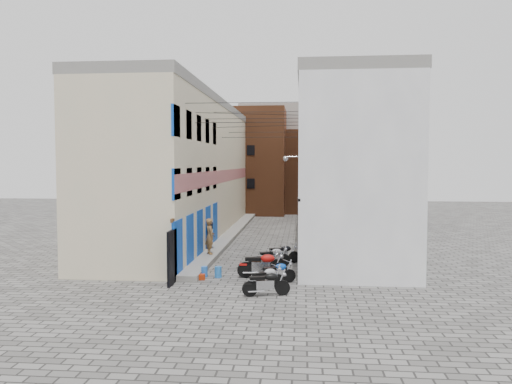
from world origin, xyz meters
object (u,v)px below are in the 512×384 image
(water_jug_near, at_px, (218,272))
(person_b, at_px, (211,235))
(water_jug_far, at_px, (204,272))
(red_crate, at_px, (201,277))
(motorcycle_e, at_px, (264,261))
(motorcycle_c, at_px, (277,272))
(person_a, at_px, (210,236))
(motorcycle_b, at_px, (266,277))
(motorcycle_d, at_px, (262,264))
(motorcycle_f, at_px, (273,256))
(motorcycle_g, at_px, (282,253))
(motorcycle_a, at_px, (266,282))

(water_jug_near, bearing_deg, person_b, 103.35)
(water_jug_far, relative_size, red_crate, 1.22)
(water_jug_near, bearing_deg, motorcycle_e, 32.80)
(motorcycle_c, xyz_separation_m, person_b, (-3.89, 6.56, 0.48))
(motorcycle_c, bearing_deg, person_a, -175.93)
(motorcycle_b, relative_size, water_jug_far, 3.85)
(motorcycle_d, xyz_separation_m, motorcycle_f, (0.31, 2.18, -0.09))
(motorcycle_f, distance_m, motorcycle_g, 1.09)
(motorcycle_g, bearing_deg, water_jug_near, -52.99)
(motorcycle_a, distance_m, motorcycle_g, 6.03)
(motorcycle_f, xyz_separation_m, water_jug_near, (-2.19, -2.26, -0.29))
(person_b, bearing_deg, motorcycle_a, -143.51)
(motorcycle_b, relative_size, motorcycle_e, 0.98)
(motorcycle_b, bearing_deg, person_a, 170.68)
(water_jug_far, bearing_deg, motorcycle_d, 0.09)
(motorcycle_d, bearing_deg, motorcycle_c, 30.79)
(person_b, xyz_separation_m, water_jug_near, (1.34, -5.66, -0.75))
(motorcycle_a, bearing_deg, person_a, -167.40)
(motorcycle_d, height_order, motorcycle_g, motorcycle_d)
(motorcycle_g, height_order, water_jug_near, motorcycle_g)
(motorcycle_e, height_order, motorcycle_f, motorcycle_f)
(motorcycle_g, height_order, person_b, person_b)
(motorcycle_e, bearing_deg, motorcycle_f, 134.90)
(person_b, bearing_deg, motorcycle_d, -136.62)
(motorcycle_f, distance_m, red_crate, 3.96)
(motorcycle_a, distance_m, person_b, 9.15)
(motorcycle_d, bearing_deg, motorcycle_f, 168.78)
(motorcycle_a, height_order, person_b, person_b)
(motorcycle_e, relative_size, red_crate, 4.83)
(motorcycle_c, xyz_separation_m, red_crate, (-3.21, 0.45, -0.39))
(person_a, distance_m, water_jug_near, 4.28)
(motorcycle_e, relative_size, motorcycle_f, 0.95)
(motorcycle_a, xyz_separation_m, motorcycle_d, (-0.37, 2.83, 0.10))
(person_a, bearing_deg, water_jug_far, 159.12)
(motorcycle_a, bearing_deg, motorcycle_e, 172.04)
(motorcycle_e, bearing_deg, motorcycle_c, -8.64)
(motorcycle_a, bearing_deg, motorcycle_d, 173.59)
(motorcycle_c, relative_size, motorcycle_g, 0.96)
(motorcycle_b, distance_m, water_jug_far, 3.41)
(water_jug_far, bearing_deg, motorcycle_b, -34.77)
(motorcycle_c, relative_size, motorcycle_f, 0.94)
(person_a, bearing_deg, water_jug_near, 167.35)
(motorcycle_a, height_order, motorcycle_f, motorcycle_f)
(person_b, xyz_separation_m, red_crate, (0.68, -6.11, -0.87))
(red_crate, bearing_deg, motorcycle_d, 11.87)
(motorcycle_f, bearing_deg, red_crate, -78.99)
(water_jug_far, bearing_deg, motorcycle_e, 24.25)
(motorcycle_a, distance_m, motorcycle_d, 2.85)
(motorcycle_d, relative_size, water_jug_far, 4.84)
(motorcycle_c, height_order, person_a, person_a)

